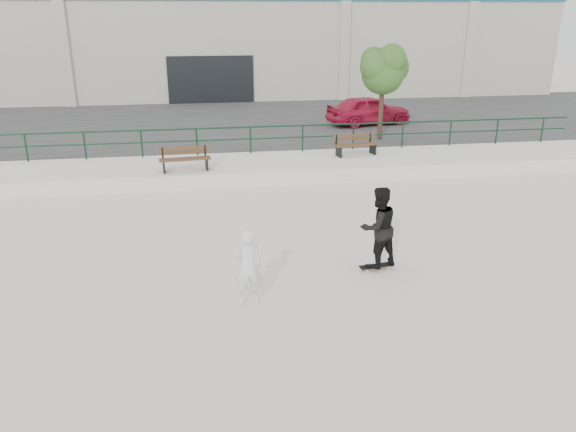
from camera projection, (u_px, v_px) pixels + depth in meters
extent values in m
plane|color=white|center=(255.00, 303.00, 11.30)|extent=(120.00, 120.00, 0.00)
cube|color=silver|center=(227.00, 170.00, 20.03)|extent=(30.00, 3.00, 0.50)
cube|color=#333333|center=(216.00, 125.00, 27.92)|extent=(60.00, 14.00, 0.50)
cylinder|color=#123321|center=(223.00, 128.00, 20.81)|extent=(28.00, 0.06, 0.06)
cylinder|color=#123321|center=(224.00, 140.00, 20.97)|extent=(28.00, 0.05, 0.05)
cylinder|color=#123321|center=(26.00, 148.00, 19.92)|extent=(0.06, 0.06, 1.00)
cylinder|color=#123321|center=(85.00, 146.00, 20.22)|extent=(0.06, 0.06, 1.00)
cylinder|color=#123321|center=(142.00, 144.00, 20.53)|extent=(0.06, 0.06, 1.00)
cylinder|color=#123321|center=(197.00, 142.00, 20.83)|extent=(0.06, 0.06, 1.00)
cylinder|color=#123321|center=(250.00, 140.00, 21.14)|extent=(0.06, 0.06, 1.00)
cylinder|color=#123321|center=(303.00, 138.00, 21.44)|extent=(0.06, 0.06, 1.00)
cylinder|color=#123321|center=(353.00, 137.00, 21.74)|extent=(0.06, 0.06, 1.00)
cylinder|color=#123321|center=(402.00, 135.00, 22.05)|extent=(0.06, 0.06, 1.00)
cylinder|color=#123321|center=(450.00, 133.00, 22.35)|extent=(0.06, 0.06, 1.00)
cylinder|color=#123321|center=(497.00, 132.00, 22.66)|extent=(0.06, 0.06, 1.00)
cylinder|color=#123321|center=(542.00, 130.00, 22.96)|extent=(0.06, 0.06, 1.00)
cube|color=beige|center=(206.00, 36.00, 39.64)|extent=(44.00, 16.00, 8.00)
cube|color=black|center=(211.00, 84.00, 32.98)|extent=(5.00, 0.15, 3.20)
cube|color=beige|center=(65.00, 59.00, 31.21)|extent=(0.60, 0.25, 6.20)
cube|color=beige|center=(344.00, 56.00, 33.65)|extent=(0.60, 0.25, 6.20)
cube|color=beige|center=(469.00, 55.00, 34.86)|extent=(0.60, 0.25, 6.20)
cube|color=#502E1B|center=(185.00, 160.00, 18.63)|extent=(1.71, 0.29, 0.04)
cube|color=#502E1B|center=(185.00, 159.00, 18.79)|extent=(1.71, 0.29, 0.04)
cube|color=#502E1B|center=(185.00, 158.00, 18.94)|extent=(1.71, 0.29, 0.04)
cube|color=#502E1B|center=(184.00, 152.00, 18.95)|extent=(1.70, 0.21, 0.09)
cube|color=#502E1B|center=(184.00, 148.00, 18.91)|extent=(1.70, 0.21, 0.09)
cube|color=black|center=(164.00, 166.00, 18.68)|extent=(0.10, 0.48, 0.40)
cube|color=black|center=(163.00, 153.00, 18.78)|extent=(0.06, 0.05, 0.40)
cube|color=black|center=(207.00, 164.00, 19.03)|extent=(0.10, 0.48, 0.40)
cube|color=black|center=(205.00, 151.00, 19.13)|extent=(0.06, 0.05, 0.40)
cube|color=#502E1B|center=(358.00, 146.00, 20.71)|extent=(1.68, 0.40, 0.04)
cube|color=#502E1B|center=(356.00, 145.00, 20.86)|extent=(1.68, 0.40, 0.04)
cube|color=#502E1B|center=(354.00, 144.00, 21.01)|extent=(1.68, 0.40, 0.04)
cube|color=#502E1B|center=(353.00, 139.00, 21.02)|extent=(1.66, 0.32, 0.09)
cube|color=#502E1B|center=(354.00, 135.00, 20.97)|extent=(1.66, 0.32, 0.09)
cube|color=black|center=(339.00, 152.00, 20.72)|extent=(0.13, 0.47, 0.39)
cube|color=black|center=(336.00, 140.00, 20.80)|extent=(0.06, 0.06, 0.39)
cube|color=black|center=(373.00, 149.00, 21.15)|extent=(0.13, 0.47, 0.39)
cube|color=black|center=(370.00, 137.00, 21.23)|extent=(0.06, 0.06, 0.39)
cylinder|color=#473123|center=(381.00, 111.00, 23.34)|extent=(0.19, 0.19, 2.34)
sphere|color=#2E541F|center=(383.00, 73.00, 22.81)|extent=(1.75, 1.75, 1.75)
sphere|color=#2E541F|center=(392.00, 67.00, 23.09)|extent=(1.36, 1.36, 1.36)
sphere|color=#2E541F|center=(376.00, 66.00, 22.47)|extent=(1.27, 1.27, 1.27)
sphere|color=#2E541F|center=(392.00, 59.00, 22.28)|extent=(1.17, 1.17, 1.17)
sphere|color=#2E541F|center=(374.00, 60.00, 22.96)|extent=(1.07, 1.07, 1.07)
imported|color=#B51636|center=(368.00, 110.00, 26.63)|extent=(4.24, 2.38, 1.36)
cube|color=black|center=(376.00, 266.00, 12.78)|extent=(0.80, 0.31, 0.02)
cube|color=brown|center=(376.00, 266.00, 12.78)|extent=(0.80, 0.31, 0.01)
cube|color=#9A9A9F|center=(366.00, 269.00, 12.72)|extent=(0.08, 0.17, 0.03)
cube|color=#9A9A9F|center=(386.00, 266.00, 12.87)|extent=(0.08, 0.17, 0.03)
cylinder|color=beige|center=(367.00, 271.00, 12.64)|extent=(0.06, 0.03, 0.06)
cylinder|color=beige|center=(364.00, 268.00, 12.81)|extent=(0.06, 0.03, 0.06)
cylinder|color=beige|center=(388.00, 268.00, 12.79)|extent=(0.06, 0.03, 0.06)
cylinder|color=beige|center=(384.00, 265.00, 12.96)|extent=(0.06, 0.03, 0.06)
imported|color=black|center=(378.00, 227.00, 12.46)|extent=(1.07, 0.94, 1.86)
imported|color=white|center=(248.00, 267.00, 11.07)|extent=(0.60, 0.41, 1.58)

